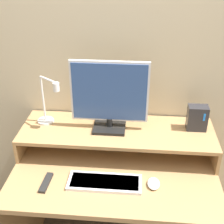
# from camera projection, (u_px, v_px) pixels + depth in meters

# --- Properties ---
(wall_back) EXTENTS (6.00, 0.05, 2.50)m
(wall_back) POSITION_uv_depth(u_px,v_px,m) (120.00, 57.00, 1.90)
(wall_back) COLOR beige
(wall_back) RESTS_ON ground_plane
(desk) EXTENTS (1.17, 0.74, 0.72)m
(desk) POSITION_uv_depth(u_px,v_px,m) (115.00, 195.00, 1.91)
(desk) COLOR #A87F51
(desk) RESTS_ON ground_plane
(monitor_shelf) EXTENTS (1.17, 0.38, 0.15)m
(monitor_shelf) POSITION_uv_depth(u_px,v_px,m) (117.00, 133.00, 1.90)
(monitor_shelf) COLOR #A87F51
(monitor_shelf) RESTS_ON desk
(monitor) EXTENTS (0.45, 0.17, 0.43)m
(monitor) POSITION_uv_depth(u_px,v_px,m) (109.00, 96.00, 1.79)
(monitor) COLOR black
(monitor) RESTS_ON monitor_shelf
(desk_lamp) EXTENTS (0.18, 0.15, 0.31)m
(desk_lamp) POSITION_uv_depth(u_px,v_px,m) (48.00, 106.00, 1.88)
(desk_lamp) COLOR silver
(desk_lamp) RESTS_ON monitor_shelf
(router_dock) EXTENTS (0.12, 0.08, 0.15)m
(router_dock) POSITION_uv_depth(u_px,v_px,m) (197.00, 118.00, 1.85)
(router_dock) COLOR #28282D
(router_dock) RESTS_ON monitor_shelf
(keyboard) EXTENTS (0.40, 0.15, 0.02)m
(keyboard) POSITION_uv_depth(u_px,v_px,m) (105.00, 182.00, 1.69)
(keyboard) COLOR silver
(keyboard) RESTS_ON desk
(mouse) EXTENTS (0.07, 0.10, 0.03)m
(mouse) POSITION_uv_depth(u_px,v_px,m) (154.00, 183.00, 1.67)
(mouse) COLOR white
(mouse) RESTS_ON desk
(remote_control) EXTENTS (0.04, 0.15, 0.02)m
(remote_control) POSITION_uv_depth(u_px,v_px,m) (46.00, 183.00, 1.69)
(remote_control) COLOR black
(remote_control) RESTS_ON desk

